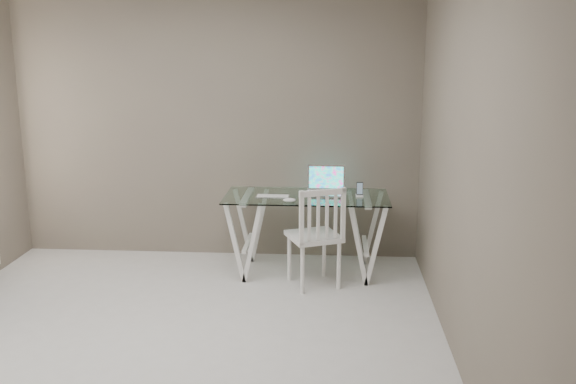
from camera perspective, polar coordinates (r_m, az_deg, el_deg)
room at (r=4.20m, az=-12.80°, el=7.30°), size 4.50×4.52×2.71m
desk at (r=5.98m, az=1.64°, el=-3.72°), size 1.50×0.70×0.75m
chair at (r=5.59m, az=2.60°, el=-3.62°), size 0.55×0.55×0.92m
laptop at (r=5.98m, az=3.40°, el=0.46°), size 0.36×0.29×0.25m
keyboard at (r=5.85m, az=-1.36°, el=-0.38°), size 0.31×0.13×0.01m
mouse at (r=5.65m, az=0.12°, el=-0.72°), size 0.11×0.07×0.04m
phone_dock at (r=5.89m, az=6.39°, el=-0.05°), size 0.07×0.07×0.13m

